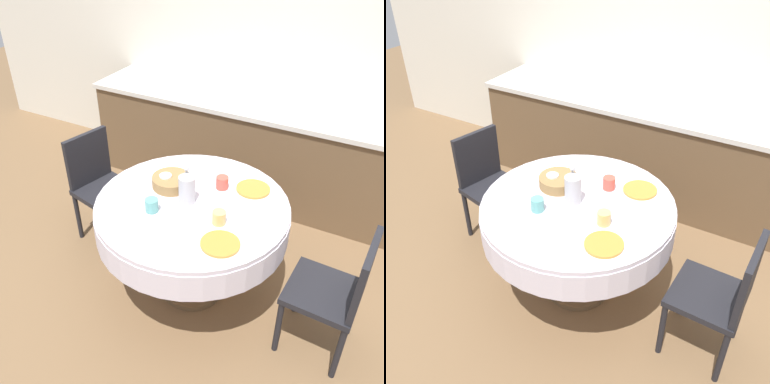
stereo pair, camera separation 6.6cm
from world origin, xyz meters
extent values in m
plane|color=brown|center=(0.00, 0.00, 0.00)|extent=(12.00, 12.00, 0.00)
cube|color=silver|center=(0.00, 1.71, 1.30)|extent=(7.00, 0.05, 2.60)
cube|color=brown|center=(0.00, 1.37, 0.42)|extent=(3.20, 0.60, 0.84)
cube|color=beige|center=(0.00, 1.37, 0.86)|extent=(3.24, 0.64, 0.04)
cylinder|color=brown|center=(0.00, 0.00, 0.02)|extent=(0.44, 0.44, 0.04)
cylinder|color=brown|center=(0.00, 0.00, 0.29)|extent=(0.11, 0.11, 0.50)
cylinder|color=silver|center=(0.00, 0.00, 0.63)|extent=(1.22, 1.22, 0.18)
cylinder|color=silver|center=(0.00, 0.00, 0.73)|extent=(1.21, 1.21, 0.03)
cube|color=black|center=(0.87, -0.04, 0.44)|extent=(0.42, 0.42, 0.04)
cube|color=black|center=(1.05, -0.04, 0.66)|extent=(0.05, 0.38, 0.41)
cylinder|color=black|center=(0.69, -0.21, 0.21)|extent=(0.04, 0.04, 0.42)
cylinder|color=black|center=(0.70, 0.15, 0.21)|extent=(0.04, 0.04, 0.42)
cylinder|color=black|center=(1.04, -0.22, 0.21)|extent=(0.04, 0.04, 0.42)
cylinder|color=black|center=(1.06, 0.13, 0.21)|extent=(0.04, 0.04, 0.42)
cube|color=black|center=(-0.85, 0.19, 0.44)|extent=(0.48, 0.48, 0.04)
cube|color=black|center=(-1.03, 0.23, 0.66)|extent=(0.12, 0.38, 0.41)
cylinder|color=black|center=(-0.64, 0.33, 0.21)|extent=(0.04, 0.04, 0.42)
cylinder|color=black|center=(-0.72, -0.02, 0.21)|extent=(0.04, 0.04, 0.42)
cylinder|color=black|center=(-0.98, 0.40, 0.21)|extent=(0.04, 0.04, 0.42)
cylinder|color=black|center=(-1.06, 0.06, 0.21)|extent=(0.04, 0.04, 0.42)
cylinder|color=white|center=(-0.36, -0.21, 0.75)|extent=(0.22, 0.22, 0.01)
cylinder|color=#5BA39E|center=(-0.17, -0.19, 0.79)|extent=(0.08, 0.08, 0.08)
cylinder|color=orange|center=(0.32, -0.27, 0.75)|extent=(0.22, 0.22, 0.01)
cylinder|color=#DBB766|center=(0.23, -0.10, 0.79)|extent=(0.08, 0.08, 0.08)
cylinder|color=white|center=(-0.33, 0.26, 0.75)|extent=(0.22, 0.22, 0.01)
cylinder|color=white|center=(-0.24, 0.08, 0.79)|extent=(0.08, 0.08, 0.08)
cylinder|color=orange|center=(0.28, 0.31, 0.75)|extent=(0.22, 0.22, 0.01)
cylinder|color=#CC4C3D|center=(0.09, 0.24, 0.79)|extent=(0.08, 0.08, 0.08)
cylinder|color=#B2B2B7|center=(-0.03, -0.01, 0.84)|extent=(0.10, 0.10, 0.18)
cone|color=#B2B2B7|center=(-0.03, -0.01, 0.95)|extent=(0.09, 0.09, 0.04)
sphere|color=#B2B2B7|center=(-0.03, -0.01, 0.98)|extent=(0.03, 0.03, 0.03)
cylinder|color=olive|center=(-0.20, 0.10, 0.78)|extent=(0.25, 0.25, 0.07)
camera|label=1|loc=(1.01, -1.88, 2.29)|focal=40.00mm
camera|label=2|loc=(1.07, -1.85, 2.29)|focal=40.00mm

